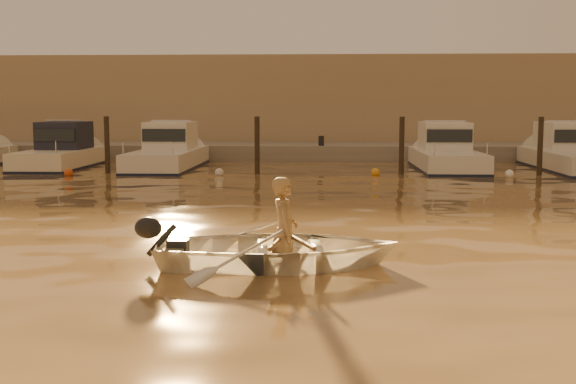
# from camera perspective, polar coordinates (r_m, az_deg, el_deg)

# --- Properties ---
(ground_plane) EXTENTS (160.00, 160.00, 0.00)m
(ground_plane) POSITION_cam_1_polar(r_m,az_deg,el_deg) (11.65, -7.83, -4.99)
(ground_plane) COLOR brown
(ground_plane) RESTS_ON ground
(dinghy) EXTENTS (3.84, 2.91, 0.75)m
(dinghy) POSITION_cam_1_polar(r_m,az_deg,el_deg) (10.77, -0.82, -4.52)
(dinghy) COLOR white
(dinghy) RESTS_ON ground_plane
(person) EXTENTS (0.44, 0.63, 1.63)m
(person) POSITION_cam_1_polar(r_m,az_deg,el_deg) (10.73, -0.28, -3.15)
(person) COLOR #A37F51
(person) RESTS_ON dinghy
(outboard_motor) EXTENTS (0.93, 0.48, 0.70)m
(outboard_motor) POSITION_cam_1_polar(r_m,az_deg,el_deg) (10.83, -8.80, -4.40)
(outboard_motor) COLOR black
(outboard_motor) RESTS_ON dinghy
(oar_port) EXTENTS (0.68, 2.02, 0.13)m
(oar_port) POSITION_cam_1_polar(r_m,az_deg,el_deg) (10.75, 0.52, -3.65)
(oar_port) COLOR brown
(oar_port) RESTS_ON dinghy
(oar_starboard) EXTENTS (0.24, 2.10, 0.13)m
(oar_starboard) POSITION_cam_1_polar(r_m,az_deg,el_deg) (10.74, -0.55, -3.66)
(oar_starboard) COLOR brown
(oar_starboard) RESTS_ON dinghy
(moored_boat_1) EXTENTS (2.07, 6.22, 1.75)m
(moored_boat_1) POSITION_cam_1_polar(r_m,az_deg,el_deg) (29.09, -17.57, 3.08)
(moored_boat_1) COLOR #F1E7C9
(moored_boat_1) RESTS_ON ground_plane
(moored_boat_2) EXTENTS (2.13, 7.19, 1.75)m
(moored_boat_2) POSITION_cam_1_polar(r_m,az_deg,el_deg) (27.91, -9.49, 3.16)
(moored_boat_2) COLOR silver
(moored_boat_2) RESTS_ON ground_plane
(moored_boat_4) EXTENTS (2.17, 6.71, 1.75)m
(moored_boat_4) POSITION_cam_1_polar(r_m,az_deg,el_deg) (27.64, 12.42, 3.05)
(moored_boat_4) COLOR silver
(moored_boat_4) RESTS_ON ground_plane
(moored_boat_5) EXTENTS (2.26, 7.57, 1.75)m
(moored_boat_5) POSITION_cam_1_polar(r_m,az_deg,el_deg) (28.76, 21.52, 2.88)
(moored_boat_5) COLOR silver
(moored_boat_5) RESTS_ON ground_plane
(piling_1) EXTENTS (0.18, 0.18, 2.20)m
(piling_1) POSITION_cam_1_polar(r_m,az_deg,el_deg) (26.19, -14.10, 3.41)
(piling_1) COLOR #2D2319
(piling_1) RESTS_ON ground_plane
(piling_2) EXTENTS (0.18, 0.18, 2.20)m
(piling_2) POSITION_cam_1_polar(r_m,az_deg,el_deg) (25.16, -2.46, 3.48)
(piling_2) COLOR #2D2319
(piling_2) RESTS_ON ground_plane
(piling_3) EXTENTS (0.18, 0.18, 2.20)m
(piling_3) POSITION_cam_1_polar(r_m,az_deg,el_deg) (25.19, 8.96, 3.40)
(piling_3) COLOR #2D2319
(piling_3) RESTS_ON ground_plane
(piling_4) EXTENTS (0.18, 0.18, 2.20)m
(piling_4) POSITION_cam_1_polar(r_m,az_deg,el_deg) (26.10, 19.29, 3.22)
(piling_4) COLOR #2D2319
(piling_4) RESTS_ON ground_plane
(fender_b) EXTENTS (0.30, 0.30, 0.30)m
(fender_b) POSITION_cam_1_polar(r_m,az_deg,el_deg) (25.68, -16.95, 1.46)
(fender_b) COLOR #CA4917
(fender_b) RESTS_ON ground_plane
(fender_c) EXTENTS (0.30, 0.30, 0.30)m
(fender_c) POSITION_cam_1_polar(r_m,az_deg,el_deg) (24.73, -5.46, 1.53)
(fender_c) COLOR silver
(fender_c) RESTS_ON ground_plane
(fender_d) EXTENTS (0.30, 0.30, 0.30)m
(fender_d) POSITION_cam_1_polar(r_m,az_deg,el_deg) (24.88, 6.93, 1.55)
(fender_d) COLOR orange
(fender_d) RESTS_ON ground_plane
(fender_e) EXTENTS (0.30, 0.30, 0.30)m
(fender_e) POSITION_cam_1_polar(r_m,az_deg,el_deg) (25.20, 17.09, 1.36)
(fender_e) COLOR white
(fender_e) RESTS_ON ground_plane
(quay) EXTENTS (52.00, 4.00, 1.00)m
(quay) POSITION_cam_1_polar(r_m,az_deg,el_deg) (32.85, -0.85, 2.96)
(quay) COLOR gray
(quay) RESTS_ON ground_plane
(waterfront_building) EXTENTS (46.00, 7.00, 4.80)m
(waterfront_building) POSITION_cam_1_polar(r_m,az_deg,el_deg) (38.26, -0.31, 6.88)
(waterfront_building) COLOR #9E8466
(waterfront_building) RESTS_ON quay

